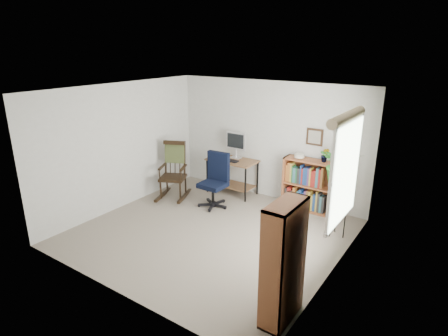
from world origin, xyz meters
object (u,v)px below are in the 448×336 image
Objects in this scene: desk at (232,176)px; office_chair at (213,181)px; low_bookshelf at (308,185)px; rocking_chair at (172,170)px; tall_bookshelf at (283,263)px.

office_chair is (0.08, -0.81, 0.17)m from desk.
office_chair reaches higher than low_bookshelf.
desk is 0.88× the size of rocking_chair.
office_chair is 0.74× the size of tall_bookshelf.
office_chair is at bearing -149.44° from low_bookshelf.
office_chair is 1.08× the size of low_bookshelf.
tall_bookshelf is at bearing -44.05° from office_chair.
low_bookshelf is (1.57, 0.93, -0.04)m from office_chair.
desk is at bearing 19.55° from rocking_chair.
rocking_chair is at bearing -158.31° from low_bookshelf.
rocking_chair is 4.04m from tall_bookshelf.
office_chair is 3.30m from tall_bookshelf.
tall_bookshelf is at bearing -72.72° from low_bookshelf.
tall_bookshelf is (0.95, -3.04, 0.23)m from low_bookshelf.
low_bookshelf is 3.20m from tall_bookshelf.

